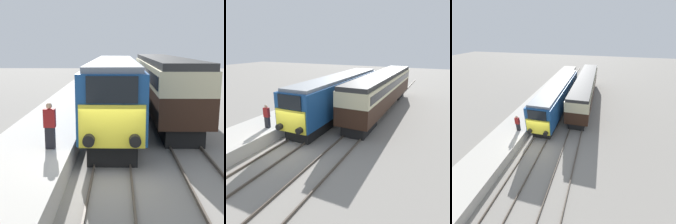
# 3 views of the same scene
# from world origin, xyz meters

# --- Properties ---
(ground_plane) EXTENTS (120.00, 120.00, 0.00)m
(ground_plane) POSITION_xyz_m (0.00, 0.00, 0.00)
(ground_plane) COLOR gray
(platform_left) EXTENTS (3.50, 50.00, 0.89)m
(platform_left) POSITION_xyz_m (-3.30, 8.00, 0.44)
(platform_left) COLOR #B7B2A8
(platform_left) RESTS_ON ground_plane
(rails_near_track) EXTENTS (1.51, 60.00, 0.14)m
(rails_near_track) POSITION_xyz_m (0.00, 5.00, 0.07)
(rails_near_track) COLOR #4C4238
(rails_near_track) RESTS_ON ground_plane
(rails_far_track) EXTENTS (1.50, 60.00, 0.14)m
(rails_far_track) POSITION_xyz_m (3.40, 5.00, 0.07)
(rails_far_track) COLOR #4C4238
(rails_far_track) RESTS_ON ground_plane
(locomotive) EXTENTS (2.70, 16.10, 3.98)m
(locomotive) POSITION_xyz_m (0.00, 8.38, 2.25)
(locomotive) COLOR black
(locomotive) RESTS_ON ground_plane
(passenger_carriage) EXTENTS (2.75, 17.88, 4.01)m
(passenger_carriage) POSITION_xyz_m (3.40, 12.01, 2.43)
(passenger_carriage) COLOR black
(passenger_carriage) RESTS_ON ground_plane
(person_on_platform) EXTENTS (0.44, 0.26, 1.78)m
(person_on_platform) POSITION_xyz_m (-2.36, 0.77, 1.78)
(person_on_platform) COLOR black
(person_on_platform) RESTS_ON platform_left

